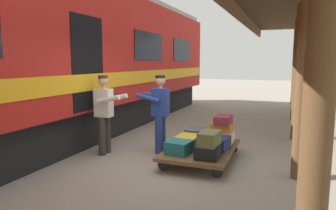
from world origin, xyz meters
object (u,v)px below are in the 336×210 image
object	(u,v)px
suitcase_yellow_case	(188,141)
porter_in_overalls	(159,111)
train_car	(33,59)
suitcase_orange_carryall	(222,127)
porter_by_door	(105,112)
suitcase_black_hardshell	(208,151)
suitcase_teal_softside	(179,147)
luggage_cart	(201,150)
suitcase_olive_duffel	(210,138)
suitcase_slate_roller	(195,134)
suitcase_cream_canvas	(221,137)
suitcase_navy_fabric	(215,143)
suitcase_burgundy_valise	(223,119)

from	to	relation	value
suitcase_yellow_case	porter_in_overalls	xyz separation A→B (m)	(0.73, -0.25, 0.54)
train_car	porter_in_overalls	size ratio (longest dim) A/B	10.40
train_car	suitcase_orange_carryall	size ratio (longest dim) A/B	41.05
porter_in_overalls	porter_by_door	xyz separation A→B (m)	(1.05, 0.52, 0.00)
suitcase_black_hardshell	suitcase_yellow_case	distance (m)	0.78
suitcase_yellow_case	suitcase_teal_softside	bearing A→B (deg)	90.00
luggage_cart	suitcase_black_hardshell	world-z (taller)	suitcase_black_hardshell
train_car	suitcase_olive_duffel	world-z (taller)	train_car
suitcase_yellow_case	porter_by_door	bearing A→B (deg)	8.76
suitcase_olive_duffel	porter_by_door	bearing A→B (deg)	-7.33
porter_in_overalls	suitcase_slate_roller	bearing A→B (deg)	-157.85
train_car	suitcase_olive_duffel	bearing A→B (deg)	176.37
porter_in_overalls	porter_by_door	world-z (taller)	same
suitcase_black_hardshell	suitcase_olive_duffel	distance (m)	0.24
suitcase_slate_roller	porter_by_door	world-z (taller)	porter_by_door
suitcase_cream_canvas	suitcase_teal_softside	bearing A→B (deg)	62.76
suitcase_navy_fabric	suitcase_olive_duffel	world-z (taller)	suitcase_olive_duffel
suitcase_teal_softside	porter_in_overalls	world-z (taller)	porter_in_overalls
suitcase_black_hardshell	suitcase_teal_softside	size ratio (longest dim) A/B	1.35
suitcase_navy_fabric	suitcase_teal_softside	size ratio (longest dim) A/B	1.15
luggage_cart	suitcase_slate_roller	world-z (taller)	suitcase_slate_roller
luggage_cart	suitcase_yellow_case	xyz separation A→B (m)	(0.28, 0.00, 0.15)
suitcase_black_hardshell	suitcase_burgundy_valise	distance (m)	1.15
suitcase_teal_softside	suitcase_burgundy_valise	size ratio (longest dim) A/B	0.88
suitcase_burgundy_valise	porter_by_door	size ratio (longest dim) A/B	0.30
porter_in_overalls	suitcase_burgundy_valise	bearing A→B (deg)	-167.95
suitcase_cream_canvas	suitcase_black_hardshell	world-z (taller)	suitcase_cream_canvas
suitcase_slate_roller	suitcase_cream_canvas	xyz separation A→B (m)	(-0.56, 0.00, -0.01)
luggage_cart	suitcase_navy_fabric	bearing A→B (deg)	180.00
suitcase_black_hardshell	porter_in_overalls	xyz separation A→B (m)	(1.29, -0.79, 0.53)
suitcase_olive_duffel	train_car	bearing A→B (deg)	-3.63
train_car	suitcase_black_hardshell	xyz separation A→B (m)	(-4.20, 0.23, -1.67)
luggage_cart	porter_in_overalls	xyz separation A→B (m)	(1.01, -0.25, 0.69)
porter_in_overalls	porter_by_door	bearing A→B (deg)	26.42
luggage_cart	porter_in_overalls	distance (m)	1.25
suitcase_black_hardshell	suitcase_burgundy_valise	bearing A→B (deg)	-92.40
suitcase_black_hardshell	suitcase_teal_softside	bearing A→B (deg)	0.00
suitcase_teal_softside	suitcase_yellow_case	bearing A→B (deg)	-90.00
suitcase_cream_canvas	suitcase_yellow_case	size ratio (longest dim) A/B	0.92
suitcase_navy_fabric	porter_by_door	size ratio (longest dim) A/B	0.30
suitcase_slate_roller	suitcase_burgundy_valise	distance (m)	0.71
suitcase_yellow_case	train_car	bearing A→B (deg)	4.91
suitcase_black_hardshell	suitcase_yellow_case	bearing A→B (deg)	-44.17
luggage_cart	suitcase_burgundy_valise	distance (m)	0.83
luggage_cart	suitcase_cream_canvas	xyz separation A→B (m)	(-0.28, -0.55, 0.16)
luggage_cart	suitcase_burgundy_valise	bearing A→B (deg)	-121.43
suitcase_slate_roller	suitcase_burgundy_valise	world-z (taller)	suitcase_burgundy_valise
suitcase_cream_canvas	suitcase_black_hardshell	bearing A→B (deg)	90.00
train_car	suitcase_teal_softside	size ratio (longest dim) A/B	39.81
suitcase_cream_canvas	suitcase_yellow_case	bearing A→B (deg)	44.17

